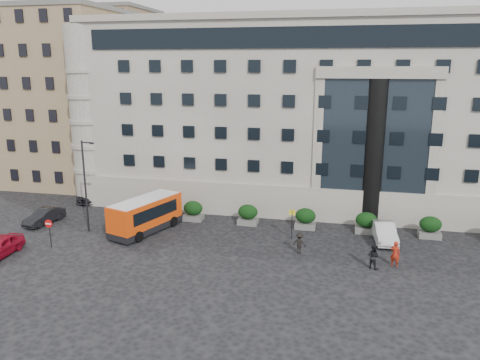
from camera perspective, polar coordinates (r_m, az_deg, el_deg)
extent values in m
plane|color=black|center=(36.01, -3.45, -9.27)|extent=(120.00, 120.00, 0.00)
cube|color=gray|center=(54.13, 9.09, 8.30)|extent=(44.00, 24.00, 18.00)
cylinder|color=black|center=(42.87, 16.00, 3.09)|extent=(1.80, 1.80, 13.00)
cube|color=olive|center=(61.66, -20.44, 9.22)|extent=(14.00, 14.00, 20.00)
cube|color=#85674E|center=(78.68, -15.25, 11.18)|extent=(13.00, 13.00, 22.00)
cube|color=#61605E|center=(44.00, -5.71, -4.57)|extent=(1.80, 1.20, 0.50)
ellipsoid|color=black|center=(43.72, -5.74, -3.43)|extent=(1.80, 1.26, 1.34)
cube|color=#61605E|center=(42.73, 0.96, -5.08)|extent=(1.80, 1.20, 0.50)
ellipsoid|color=black|center=(42.44, 0.97, -3.90)|extent=(1.80, 1.26, 1.34)
cube|color=#61605E|center=(42.06, 7.95, -5.53)|extent=(1.80, 1.20, 0.50)
ellipsoid|color=black|center=(41.77, 7.99, -4.34)|extent=(1.80, 1.26, 1.34)
cube|color=#61605E|center=(42.04, 15.07, -5.90)|extent=(1.80, 1.20, 0.50)
ellipsoid|color=black|center=(41.74, 15.15, -4.72)|extent=(1.80, 1.26, 1.34)
cube|color=#61605E|center=(42.65, 22.09, -6.19)|extent=(1.80, 1.20, 0.50)
ellipsoid|color=black|center=(42.36, 22.20, -5.02)|extent=(1.80, 1.26, 1.34)
cylinder|color=#262628|center=(42.00, -18.34, -0.80)|extent=(0.16, 0.16, 8.00)
cylinder|color=#262628|center=(41.00, -18.20, 4.37)|extent=(0.90, 0.12, 0.12)
cube|color=black|center=(40.79, -17.65, 4.29)|extent=(0.35, 0.18, 0.14)
cylinder|color=#262628|center=(39.17, 6.34, -5.42)|extent=(0.08, 0.08, 2.50)
cube|color=yellow|center=(38.84, 6.38, -3.95)|extent=(0.50, 0.06, 0.45)
cylinder|color=#262628|center=(40.16, -22.14, -6.14)|extent=(0.08, 0.08, 2.20)
cylinder|color=red|center=(39.83, -22.31, -4.95)|extent=(0.64, 0.05, 0.64)
cube|color=white|center=(39.80, -22.34, -4.96)|extent=(0.45, 0.04, 0.10)
cube|color=#DE3F0A|center=(41.29, -11.43, -3.90)|extent=(4.52, 7.38, 2.34)
cube|color=black|center=(41.70, -11.35, -5.56)|extent=(4.57, 7.43, 0.55)
cube|color=black|center=(41.23, -11.45, -3.60)|extent=(4.08, 5.95, 1.05)
cube|color=silver|center=(40.97, -11.51, -2.41)|extent=(4.30, 7.01, 0.18)
cylinder|color=black|center=(41.01, -14.70, -6.09)|extent=(0.56, 0.94, 0.90)
cylinder|color=black|center=(39.40, -12.26, -6.78)|extent=(0.56, 0.94, 0.90)
cylinder|color=black|center=(44.02, -10.54, -4.47)|extent=(0.56, 0.94, 0.90)
cylinder|color=black|center=(42.52, -8.12, -5.03)|extent=(0.56, 0.94, 0.90)
cube|color=#9A1B0B|center=(58.81, -15.05, 1.05)|extent=(2.74, 3.83, 2.46)
cube|color=#9A1B0B|center=(56.55, -15.86, 0.08)|extent=(2.37, 1.87, 1.67)
cube|color=black|center=(55.85, -16.13, 0.26)|extent=(1.87, 0.39, 0.79)
cylinder|color=black|center=(57.19, -16.80, -0.57)|extent=(0.37, 0.85, 0.83)
cylinder|color=black|center=(56.46, -14.75, -0.62)|extent=(0.37, 0.85, 0.83)
cylinder|color=black|center=(60.14, -15.72, 0.20)|extent=(0.37, 0.85, 0.83)
cylinder|color=black|center=(59.44, -13.76, 0.17)|extent=(0.37, 0.85, 0.83)
imported|color=black|center=(46.35, -22.76, -4.11)|extent=(2.09, 4.28, 1.35)
imported|color=black|center=(52.55, -17.40, -1.50)|extent=(2.69, 5.40, 1.51)
imported|color=black|center=(55.40, -14.34, -0.48)|extent=(3.14, 5.85, 1.56)
imported|color=silver|center=(40.40, 17.18, -6.10)|extent=(2.04, 4.76, 1.53)
imported|color=#A72110|center=(35.73, 18.39, -8.54)|extent=(0.80, 0.65, 1.91)
imported|color=black|center=(34.94, 15.92, -8.95)|extent=(1.11, 1.03, 1.82)
imported|color=black|center=(36.54, 7.27, -7.62)|extent=(1.18, 0.84, 1.65)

